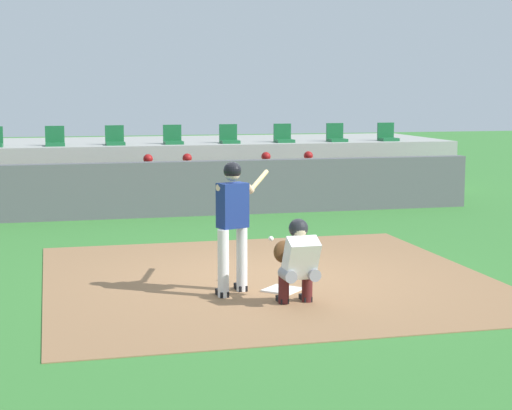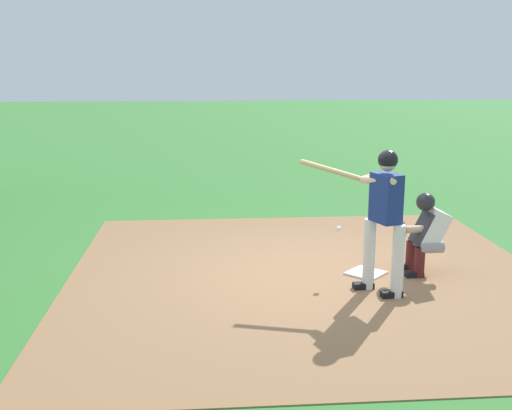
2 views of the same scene
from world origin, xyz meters
name	(u,v)px [view 1 (image 1 of 2)]	position (x,y,z in m)	size (l,w,h in m)	color
ground_plane	(267,279)	(0.00, 0.00, 0.00)	(80.00, 80.00, 0.00)	#387A33
dirt_infield	(267,278)	(0.00, 0.00, 0.01)	(6.40, 6.40, 0.01)	#936B47
home_plate	(282,290)	(0.00, -0.80, 0.02)	(0.44, 0.44, 0.02)	white
batter_at_plate	(234,219)	(-0.68, -0.80, 1.04)	(0.98, 1.17, 1.80)	silver
catcher_crouched	(297,259)	(-0.02, -1.56, 0.61)	(0.49, 1.54, 1.13)	gray
dugout_wall	(193,188)	(0.00, 6.50, 0.60)	(13.00, 0.30, 1.20)	#59595E
dugout_bench	(186,200)	(0.00, 7.50, 0.23)	(11.80, 0.44, 0.45)	olive
dugout_player_0	(149,182)	(-0.86, 7.34, 0.67)	(0.49, 0.70, 1.30)	#939399
dugout_player_1	(188,181)	(0.05, 7.34, 0.67)	(0.49, 0.70, 1.30)	#939399
dugout_player_2	(267,179)	(1.92, 7.34, 0.67)	(0.49, 0.70, 1.30)	#939399
dugout_player_3	(310,178)	(2.97, 7.34, 0.67)	(0.49, 0.70, 1.30)	#939399
stands_platform	(165,166)	(0.00, 10.90, 0.70)	(15.00, 4.40, 1.40)	#9E9E99
stadium_seat_2	(55,140)	(-2.89, 9.38, 1.53)	(0.46, 0.46, 0.48)	#196033
stadium_seat_3	(115,139)	(-1.44, 9.38, 1.53)	(0.46, 0.46, 0.48)	#196033
stadium_seat_4	(173,139)	(0.00, 9.38, 1.53)	(0.46, 0.46, 0.48)	#196033
stadium_seat_5	(229,138)	(1.44, 9.38, 1.53)	(0.46, 0.46, 0.48)	#196033
stadium_seat_6	(283,137)	(2.89, 9.38, 1.53)	(0.46, 0.46, 0.48)	#196033
stadium_seat_7	(336,136)	(4.33, 9.38, 1.53)	(0.46, 0.46, 0.48)	#196033
stadium_seat_8	(387,136)	(5.78, 9.38, 1.53)	(0.46, 0.46, 0.48)	#196033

